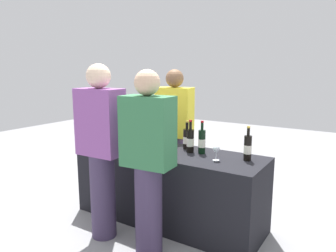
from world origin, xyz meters
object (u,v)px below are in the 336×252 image
wine_bottle_5 (202,142)px  server_pouring (174,131)px  wine_bottle_1 (141,132)px  wine_bottle_2 (163,135)px  wine_bottle_0 (124,130)px  wine_bottle_4 (190,141)px  wine_glass_2 (216,149)px  guest_1 (148,159)px  menu_board (150,153)px  wine_glass_1 (167,145)px  wine_bottle_6 (248,148)px  wine_bottle_3 (187,139)px  guest_0 (101,147)px  wine_glass_0 (156,144)px  ice_bucket (123,134)px

wine_bottle_5 → server_pouring: 0.74m
wine_bottle_1 → wine_bottle_2: wine_bottle_2 is taller
wine_bottle_0 → wine_bottle_5: (1.02, -0.06, 0.01)m
wine_bottle_4 → wine_glass_2: size_ratio=2.28×
guest_1 → menu_board: size_ratio=2.10×
wine_glass_1 → wine_bottle_1: bearing=152.3°
wine_bottle_2 → wine_glass_2: wine_bottle_2 is taller
wine_bottle_6 → menu_board: (-1.69, 0.85, -0.49)m
guest_1 → menu_board: bearing=120.9°
wine_bottle_5 → wine_bottle_1: bearing=174.3°
wine_bottle_3 → wine_bottle_4: bearing=-47.4°
wine_bottle_1 → wine_glass_2: (1.01, -0.22, -0.00)m
wine_bottle_2 → guest_0: size_ratio=0.20×
wine_bottle_5 → wine_glass_0: (-0.38, -0.23, -0.03)m
wine_glass_1 → menu_board: size_ratio=0.18×
wine_bottle_3 → guest_1: bearing=-85.4°
wine_bottle_3 → guest_1: 0.75m
wine_bottle_2 → wine_glass_1: (0.23, -0.28, -0.02)m
wine_bottle_1 → wine_bottle_0: bearing=-174.4°
wine_bottle_6 → wine_glass_0: bearing=-163.9°
guest_0 → guest_1: size_ratio=1.03×
wine_bottle_0 → wine_bottle_1: 0.22m
wine_bottle_4 → guest_0: (-0.55, -0.65, -0.00)m
wine_bottle_2 → wine_bottle_0: bearing=-177.3°
wine_bottle_1 → wine_bottle_5: wine_bottle_5 is taller
wine_bottle_4 → guest_1: 0.65m
wine_glass_0 → wine_glass_2: wine_glass_2 is taller
wine_bottle_3 → wine_bottle_6: bearing=-6.2°
wine_glass_2 → server_pouring: 1.00m
wine_bottle_0 → guest_1: bearing=-39.9°
wine_bottle_0 → wine_bottle_3: wine_bottle_0 is taller
wine_bottle_5 → ice_bucket: size_ratio=1.49×
wine_bottle_0 → wine_bottle_5: size_ratio=0.96×
wine_bottle_2 → wine_glass_0: size_ratio=2.45×
wine_bottle_2 → wine_glass_1: wine_bottle_2 is taller
wine_bottle_0 → guest_1: 1.13m
wine_bottle_5 → wine_glass_1: 0.34m
wine_bottle_3 → wine_glass_0: (-0.17, -0.31, -0.02)m
wine_bottle_4 → wine_bottle_5: 0.12m
ice_bucket → server_pouring: 0.64m
wine_bottle_5 → guest_1: bearing=-102.7°
wine_bottle_5 → wine_glass_1: (-0.27, -0.20, -0.03)m
server_pouring → wine_bottle_3: bearing=127.6°
wine_bottle_5 → wine_glass_1: size_ratio=2.46×
wine_bottle_5 → wine_glass_0: bearing=-148.8°
wine_bottle_1 → wine_bottle_4: wine_bottle_4 is taller
wine_bottle_1 → wine_bottle_3: 0.58m
wine_bottle_5 → ice_bucket: 0.91m
wine_bottle_1 → wine_glass_1: wine_bottle_1 is taller
wine_bottle_6 → server_pouring: bearing=157.0°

